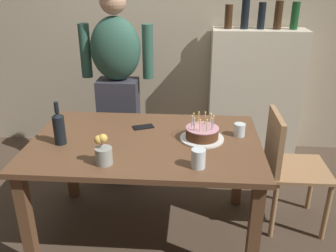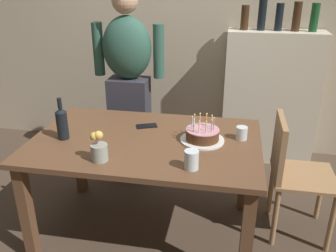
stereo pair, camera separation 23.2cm
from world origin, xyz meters
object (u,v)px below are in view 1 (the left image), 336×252
Objects in this scene: flower_vase at (103,152)px; person_man_bearded at (118,85)px; birthday_cake at (202,134)px; dining_chair at (286,161)px; wine_bottle at (59,127)px; cell_phone at (143,127)px; water_glass_far at (239,130)px; water_glass_near at (198,158)px.

person_man_bearded is at bearing 97.08° from flower_vase.
flower_vase is at bearing -147.08° from birthday_cake.
wine_bottle is at bearing 100.21° from dining_chair.
birthday_cake is 0.45m from cell_phone.
wine_bottle is 0.17× the size of person_man_bearded.
water_glass_far is 0.60× the size of cell_phone.
flower_vase is at bearing 179.90° from water_glass_near.
water_glass_near is 0.39× the size of wine_bottle.
dining_chair is at bearing 10.21° from wine_bottle.
dining_chair is at bearing 155.85° from person_man_bearded.
dining_chair is (1.31, -0.59, -0.36)m from person_man_bearded.
birthday_cake is at bearing 133.83° from person_man_bearded.
water_glass_near reaches higher than cell_phone.
flower_vase is at bearing -128.92° from cell_phone.
flower_vase reaches higher than water_glass_far.
wine_bottle is at bearing 144.52° from flower_vase.
water_glass_far is 0.30× the size of wine_bottle.
water_glass_far is 0.46× the size of flower_vase.
person_man_bearded reaches higher than dining_chair.
cell_phone is (-0.66, 0.09, -0.04)m from water_glass_far.
water_glass_near is 0.54m from flower_vase.
cell_phone is 0.56m from flower_vase.
water_glass_near is 0.86m from dining_chair.
wine_bottle is at bearing 76.82° from person_man_bearded.
flower_vase is (-0.82, -0.44, 0.04)m from water_glass_far.
dining_chair reaches higher than water_glass_far.
wine_bottle is 0.32× the size of dining_chair.
water_glass_far reaches higher than cell_phone.
cell_phone is 0.09× the size of person_man_bearded.
water_glass_near is 0.13× the size of dining_chair.
person_man_bearded is 1.90× the size of dining_chair.
water_glass_near is 1.30m from person_man_bearded.
water_glass_near is 0.52m from water_glass_far.
birthday_cake is 0.33× the size of dining_chair.
wine_bottle is at bearing -172.02° from cell_phone.
cell_phone is at bearing 30.62° from wine_bottle.
person_man_bearded is at bearing 65.85° from dining_chair.
dining_chair is (1.18, 0.51, -0.30)m from flower_vase.
dining_chair reaches higher than water_glass_near.
flower_vase is 1.11m from person_man_bearded.
flower_vase is 0.21× the size of dining_chair.
water_glass_near is at bearing 121.58° from person_man_bearded.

